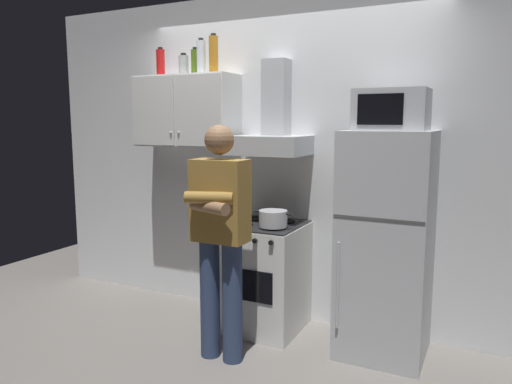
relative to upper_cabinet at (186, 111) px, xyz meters
The scene contains 14 objects.
ground_plane 1.98m from the upper_cabinet, 23.77° to the right, with size 7.00×7.00×0.00m, color slate.
back_wall_tiled 0.97m from the upper_cabinet, 14.86° to the left, with size 4.80×0.10×2.70m, color white.
upper_cabinet is the anchor object (origin of this frame).
stove_oven 1.55m from the upper_cabinet, ahead, with size 0.60×0.62×0.87m.
range_hood 0.81m from the upper_cabinet, ahead, with size 0.60×0.44×0.75m.
refrigerator 2.00m from the upper_cabinet, ahead, with size 0.60×0.62×1.60m.
microwave 1.75m from the upper_cabinet, ahead, with size 0.48×0.37×0.28m.
person_standing 1.35m from the upper_cabinet, 44.26° to the right, with size 0.38×0.33×1.64m.
cooking_pot 1.26m from the upper_cabinet, 14.73° to the right, with size 0.31×0.21×0.12m.
bottle_canister_steel 0.38m from the upper_cabinet, 156.92° to the right, with size 0.08×0.08×0.18m.
bottle_olive_oil 0.42m from the upper_cabinet, ahead, with size 0.07×0.07×0.23m.
bottle_liquor_amber 0.53m from the upper_cabinet, ahead, with size 0.08×0.08×0.32m.
bottle_vodka_clear 0.47m from the upper_cabinet, 10.41° to the right, with size 0.07×0.07×0.29m.
bottle_soda_red 0.48m from the upper_cabinet, behind, with size 0.07×0.07×0.24m.
Camera 1 is at (1.55, -3.16, 1.66)m, focal length 34.18 mm.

